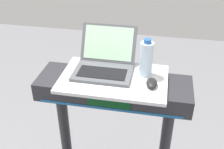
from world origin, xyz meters
TOP-DOWN VIEW (x-y plane):
  - desk_board at (0.00, 0.70)m, footprint 0.61×0.39m
  - laptop at (-0.07, 0.78)m, footprint 0.34×0.34m
  - computer_mouse at (0.22, 0.66)m, footprint 0.07×0.10m
  - water_bottle at (0.17, 0.77)m, footprint 0.08×0.08m

SIDE VIEW (x-z plane):
  - desk_board at x=0.00m, z-range 1.15..1.17m
  - computer_mouse at x=0.22m, z-range 1.17..1.20m
  - laptop at x=-0.07m, z-range 1.11..1.33m
  - water_bottle at x=0.17m, z-range 1.16..1.39m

